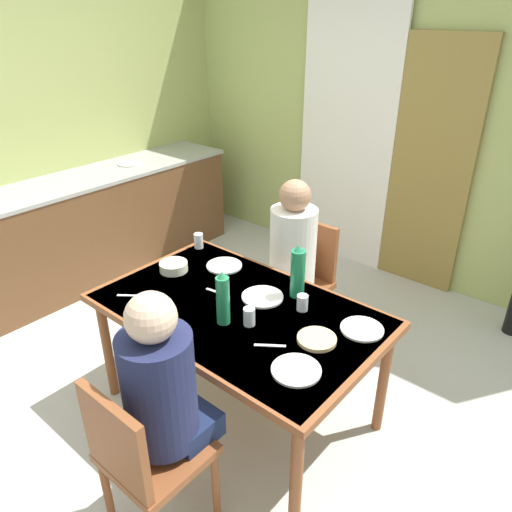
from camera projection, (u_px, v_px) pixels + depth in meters
name	position (u px, v px, depth m)	size (l,w,h in m)	color
ground_plane	(197.00, 383.00, 3.09)	(5.82, 5.82, 0.00)	#B5B3AC
wall_back	(385.00, 111.00, 3.97)	(4.35, 0.10, 2.76)	#A6B365
wall_left	(64.00, 110.00, 4.02)	(0.10, 3.36, 2.76)	tan
door_wooden	(422.00, 168.00, 3.86)	(0.80, 0.05, 2.00)	olive
curtain_panel	(346.00, 135.00, 4.17)	(0.90, 0.03, 2.32)	white
kitchen_counter	(101.00, 223.00, 4.24)	(0.61, 2.53, 0.91)	brown
dining_table	(238.00, 318.00, 2.59)	(1.52, 0.94, 0.72)	brown
chair_near_diner	(142.00, 456.00, 1.98)	(0.40, 0.40, 0.87)	brown
chair_far_diner	(302.00, 276.00, 3.31)	(0.40, 0.40, 0.87)	brown
person_near_diner	(162.00, 386.00, 1.94)	(0.30, 0.37, 0.77)	#172244
person_far_diner	(292.00, 246.00, 3.08)	(0.30, 0.37, 0.77)	silver
water_bottle_green_near	(298.00, 272.00, 2.60)	(0.08, 0.08, 0.31)	#1D7B4B
water_bottle_green_far	(223.00, 299.00, 2.37)	(0.07, 0.07, 0.29)	#23804E
serving_bowl_center	(174.00, 267.00, 2.91)	(0.17, 0.17, 0.06)	#E9E7C9
dinner_plate_near_left	(262.00, 297.00, 2.64)	(0.23, 0.23, 0.01)	white
dinner_plate_near_right	(362.00, 329.00, 2.38)	(0.21, 0.21, 0.01)	white
dinner_plate_far_center	(224.00, 266.00, 2.96)	(0.22, 0.22, 0.01)	white
dinner_plate_far_side	(296.00, 370.00, 2.11)	(0.22, 0.22, 0.01)	white
drinking_glass_by_near_diner	(302.00, 303.00, 2.52)	(0.06, 0.06, 0.09)	silver
drinking_glass_by_far_diner	(249.00, 317.00, 2.40)	(0.06, 0.06, 0.09)	silver
drinking_glass_spare_center	(199.00, 241.00, 3.18)	(0.06, 0.06, 0.10)	silver
bread_plate_sliced	(317.00, 339.00, 2.30)	(0.19, 0.19, 0.02)	#DBB77A
cutlery_knife_near	(270.00, 346.00, 2.27)	(0.15, 0.02, 0.00)	silver
cutlery_fork_near	(130.00, 296.00, 2.66)	(0.15, 0.02, 0.00)	silver
cutlery_knife_far	(217.00, 292.00, 2.69)	(0.15, 0.02, 0.00)	silver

